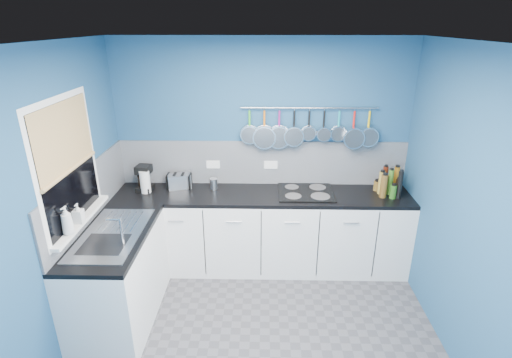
{
  "coord_description": "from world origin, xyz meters",
  "views": [
    {
      "loc": [
        0.03,
        -2.67,
        2.63
      ],
      "look_at": [
        -0.05,
        0.75,
        1.25
      ],
      "focal_mm": 27.55,
      "sensor_mm": 36.0,
      "label": 1
    }
  ],
  "objects_px": {
    "toaster": "(179,181)",
    "hob": "(306,192)",
    "soap_bottle_b": "(78,213)",
    "coffee_maker": "(144,178)",
    "paper_towel": "(145,182)",
    "canister": "(214,184)",
    "soap_bottle_a": "(67,220)"
  },
  "relations": [
    {
      "from": "toaster",
      "to": "hob",
      "type": "bearing_deg",
      "value": -22.02
    },
    {
      "from": "soap_bottle_b",
      "to": "paper_towel",
      "type": "relative_size",
      "value": 0.71
    },
    {
      "from": "toaster",
      "to": "canister",
      "type": "xyz_separation_m",
      "value": [
        0.39,
        -0.02,
        -0.02
      ]
    },
    {
      "from": "coffee_maker",
      "to": "hob",
      "type": "xyz_separation_m",
      "value": [
        1.76,
        -0.02,
        -0.14
      ]
    },
    {
      "from": "soap_bottle_a",
      "to": "soap_bottle_b",
      "type": "bearing_deg",
      "value": 90.0
    },
    {
      "from": "soap_bottle_b",
      "to": "paper_towel",
      "type": "distance_m",
      "value": 1.02
    },
    {
      "from": "paper_towel",
      "to": "coffee_maker",
      "type": "distance_m",
      "value": 0.06
    },
    {
      "from": "soap_bottle_a",
      "to": "canister",
      "type": "height_order",
      "value": "soap_bottle_a"
    },
    {
      "from": "toaster",
      "to": "hob",
      "type": "relative_size",
      "value": 0.42
    },
    {
      "from": "soap_bottle_b",
      "to": "toaster",
      "type": "bearing_deg",
      "value": 60.99
    },
    {
      "from": "soap_bottle_b",
      "to": "toaster",
      "type": "distance_m",
      "value": 1.28
    },
    {
      "from": "paper_towel",
      "to": "canister",
      "type": "relative_size",
      "value": 1.98
    },
    {
      "from": "soap_bottle_b",
      "to": "coffee_maker",
      "type": "xyz_separation_m",
      "value": [
        0.25,
        1.03,
        -0.09
      ]
    },
    {
      "from": "coffee_maker",
      "to": "toaster",
      "type": "xyz_separation_m",
      "value": [
        0.37,
        0.08,
        -0.06
      ]
    },
    {
      "from": "paper_towel",
      "to": "hob",
      "type": "xyz_separation_m",
      "value": [
        1.74,
        0.03,
        -0.12
      ]
    },
    {
      "from": "hob",
      "to": "toaster",
      "type": "bearing_deg",
      "value": 175.88
    },
    {
      "from": "soap_bottle_a",
      "to": "toaster",
      "type": "height_order",
      "value": "soap_bottle_a"
    },
    {
      "from": "paper_towel",
      "to": "soap_bottle_b",
      "type": "bearing_deg",
      "value": -105.65
    },
    {
      "from": "paper_towel",
      "to": "canister",
      "type": "bearing_deg",
      "value": 8.6
    },
    {
      "from": "paper_towel",
      "to": "canister",
      "type": "height_order",
      "value": "paper_towel"
    },
    {
      "from": "paper_towel",
      "to": "coffee_maker",
      "type": "height_order",
      "value": "coffee_maker"
    },
    {
      "from": "soap_bottle_a",
      "to": "toaster",
      "type": "xyz_separation_m",
      "value": [
        0.61,
        1.3,
        -0.19
      ]
    },
    {
      "from": "soap_bottle_a",
      "to": "paper_towel",
      "type": "relative_size",
      "value": 0.99
    },
    {
      "from": "canister",
      "to": "hob",
      "type": "distance_m",
      "value": 1.01
    },
    {
      "from": "soap_bottle_a",
      "to": "toaster",
      "type": "bearing_deg",
      "value": 64.68
    },
    {
      "from": "paper_towel",
      "to": "toaster",
      "type": "relative_size",
      "value": 0.98
    },
    {
      "from": "canister",
      "to": "toaster",
      "type": "bearing_deg",
      "value": 176.86
    },
    {
      "from": "toaster",
      "to": "hob",
      "type": "distance_m",
      "value": 1.4
    },
    {
      "from": "soap_bottle_b",
      "to": "coffee_maker",
      "type": "relative_size",
      "value": 0.61
    },
    {
      "from": "soap_bottle_a",
      "to": "coffee_maker",
      "type": "height_order",
      "value": "soap_bottle_a"
    },
    {
      "from": "paper_towel",
      "to": "toaster",
      "type": "distance_m",
      "value": 0.37
    },
    {
      "from": "coffee_maker",
      "to": "toaster",
      "type": "distance_m",
      "value": 0.38
    }
  ]
}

